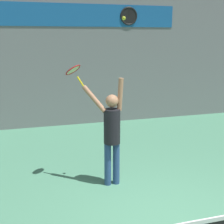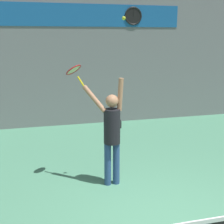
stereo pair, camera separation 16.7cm
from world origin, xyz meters
TOP-DOWN VIEW (x-y plane):
  - back_wall at (0.00, 6.29)m, footprint 18.00×0.10m
  - sponsor_banner at (0.00, 6.23)m, footprint 5.75×0.02m
  - scoreboard_clock at (1.35, 6.21)m, footprint 0.57×0.05m
  - tennis_player at (-0.51, 1.83)m, footprint 0.75×0.48m
  - tennis_racket at (-1.13, 2.24)m, footprint 0.41×0.42m
  - tennis_ball at (-0.32, 1.73)m, footprint 0.06×0.06m
  - water_bottle at (0.71, 5.45)m, footprint 0.09×0.09m

SIDE VIEW (x-z plane):
  - water_bottle at x=0.71m, z-range -0.01..0.25m
  - tennis_player at x=-0.51m, z-range 0.05..2.12m
  - tennis_racket at x=-1.13m, z-range 1.97..2.38m
  - back_wall at x=0.00m, z-range 0.00..5.00m
  - tennis_ball at x=-0.32m, z-range 3.06..3.13m
  - sponsor_banner at x=0.00m, z-range 3.09..3.76m
  - scoreboard_clock at x=1.35m, z-range 3.14..3.71m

